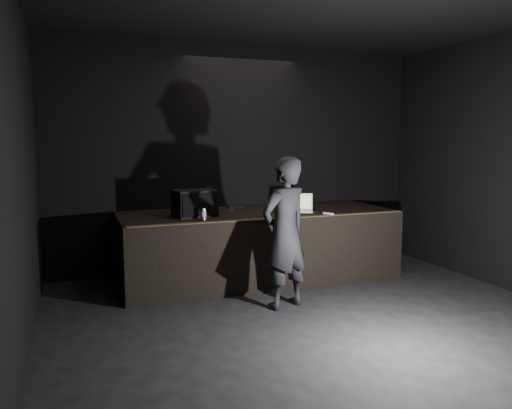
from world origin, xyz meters
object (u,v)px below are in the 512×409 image
Objects in this scene: stage_riser at (258,245)px; laptop at (300,207)px; person at (285,233)px; stage_monitor at (195,203)px; beer_can at (204,214)px.

stage_riser is 8.51× the size of laptop.
stage_riser is at bearing -116.76° from person.
stage_monitor is 0.36m from beer_can.
person reaches higher than stage_monitor.
person is (-0.75, -1.16, -0.14)m from laptop.
laptop is at bearing 11.38° from beer_can.
beer_can is (0.04, -0.34, -0.11)m from stage_monitor.
stage_riser is 1.42m from person.
stage_riser is at bearing -0.67° from stage_monitor.
laptop reaches higher than beer_can.
stage_monitor is 3.88× the size of beer_can.
person reaches higher than laptop.
beer_can is (-0.94, -0.49, 0.58)m from stage_riser.
beer_can is (-1.54, -0.31, 0.01)m from laptop.
laptop is at bearing -16.65° from stage_riser.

